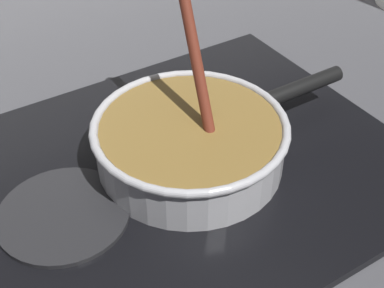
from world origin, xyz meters
name	(u,v)px	position (x,y,z in m)	size (l,w,h in m)	color
ground	(240,234)	(0.00, 0.00, -0.02)	(2.40, 1.60, 0.04)	#4C4C51
hob_plate	(192,165)	(0.00, 0.11, 0.01)	(0.56, 0.48, 0.01)	black
burner_ring	(192,160)	(0.00, 0.11, 0.02)	(0.17, 0.17, 0.01)	#592D0C
spare_burner	(63,214)	(-0.18, 0.11, 0.01)	(0.16, 0.16, 0.01)	#262628
cooking_pan	(193,140)	(0.00, 0.11, 0.05)	(0.37, 0.25, 0.26)	silver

